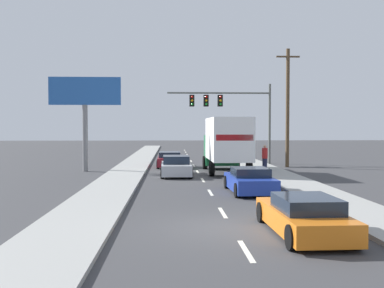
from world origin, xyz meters
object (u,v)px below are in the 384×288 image
car_maroon (170,160)px  car_orange (304,216)px  roadside_billboard (85,102)px  car_blue (250,181)px  car_silver (176,167)px  box_truck (226,142)px  utility_pole_mid (288,106)px  traffic_signal_mast (223,105)px  pedestrian_near_corner (265,158)px

car_maroon → car_orange: 22.62m
car_maroon → roadside_billboard: 7.93m
car_blue → car_silver: bearing=114.0°
car_maroon → box_truck: 6.33m
car_maroon → utility_pole_mid: (9.07, -0.50, 4.12)m
car_maroon → roadside_billboard: (-5.84, -3.29, 4.23)m
car_blue → traffic_signal_mast: size_ratio=0.48×
box_truck → pedestrian_near_corner: size_ratio=4.39×
box_truck → utility_pole_mid: utility_pole_mid is taller
car_blue → roadside_billboard: size_ratio=0.64×
box_truck → car_orange: (0.04, -17.48, -1.55)m
car_silver → car_maroon: bearing=93.7°
roadside_billboard → car_maroon: bearing=29.4°
car_blue → roadside_billboard: (-9.61, 10.71, 4.25)m
car_maroon → car_silver: 6.47m
car_maroon → pedestrian_near_corner: 7.92m
box_truck → utility_pole_mid: bearing=39.4°
car_maroon → pedestrian_near_corner: pedestrian_near_corner is taller
car_orange → utility_pole_mid: (5.22, 21.79, 4.15)m
box_truck → utility_pole_mid: (5.25, 4.31, 2.60)m
utility_pole_mid → car_silver: bearing=-145.4°
box_truck → car_blue: 9.32m
pedestrian_near_corner → car_orange: bearing=-98.4°
car_silver → utility_pole_mid: utility_pole_mid is taller
pedestrian_near_corner → box_truck: bearing=-174.4°
car_silver → car_blue: 8.26m
car_maroon → car_blue: size_ratio=1.05×
utility_pole_mid → roadside_billboard: 15.17m
roadside_billboard → traffic_signal_mast: bearing=30.2°
car_blue → car_orange: size_ratio=0.93×
car_silver → car_orange: size_ratio=0.99×
car_orange → pedestrian_near_corner: bearing=81.6°
car_maroon → pedestrian_near_corner: bearing=-35.1°
car_maroon → car_blue: 14.51m
car_silver → box_truck: box_truck is taller
box_truck → pedestrian_near_corner: bearing=5.6°
pedestrian_near_corner → car_maroon: bearing=144.9°
car_maroon → traffic_signal_mast: bearing=31.1°
car_orange → utility_pole_mid: utility_pole_mid is taller
traffic_signal_mast → utility_pole_mid: utility_pole_mid is taller
car_orange → car_blue: bearing=90.5°
traffic_signal_mast → utility_pole_mid: (4.63, -3.18, -0.25)m
car_blue → pedestrian_near_corner: pedestrian_near_corner is taller
utility_pole_mid → pedestrian_near_corner: bearing=-122.7°
car_maroon → pedestrian_near_corner: (6.47, -4.55, 0.45)m
car_silver → traffic_signal_mast: (4.02, 9.14, 4.35)m
utility_pole_mid → traffic_signal_mast: bearing=145.5°
car_maroon → car_blue: (3.78, -14.00, -0.02)m
car_maroon → car_silver: (0.42, -6.46, 0.03)m
car_orange → traffic_signal_mast: (0.59, 24.97, 4.40)m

